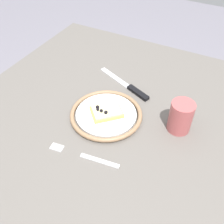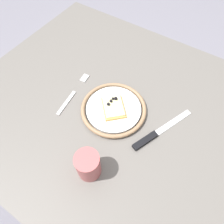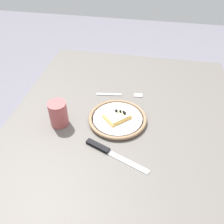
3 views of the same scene
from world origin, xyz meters
TOP-DOWN VIEW (x-y plane):
  - ground_plane at (0.00, 0.00)m, footprint 6.00×6.00m
  - dining_table at (0.00, 0.00)m, footprint 1.03×0.88m
  - plate at (0.02, -0.02)m, footprint 0.22×0.22m
  - pizza_slice_near at (0.02, -0.02)m, footprint 0.11×0.12m
  - knife at (0.17, -0.03)m, footprint 0.11×0.23m
  - fork at (-0.15, -0.04)m, footprint 0.04×0.20m
  - cup at (0.07, -0.23)m, footprint 0.07×0.07m

SIDE VIEW (x-z plane):
  - ground_plane at x=0.00m, z-range 0.00..0.00m
  - dining_table at x=0.00m, z-range 0.28..1.00m
  - fork at x=-0.15m, z-range 0.72..0.72m
  - knife at x=0.17m, z-range 0.72..0.73m
  - plate at x=0.02m, z-range 0.72..0.74m
  - pizza_slice_near at x=0.02m, z-range 0.73..0.76m
  - cup at x=0.07m, z-range 0.72..0.82m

